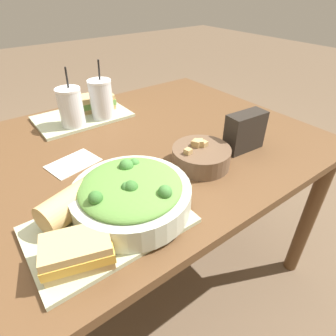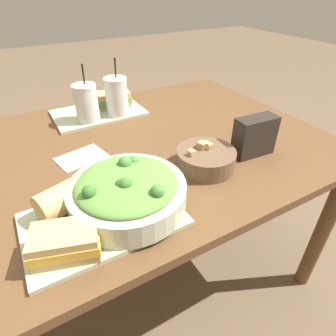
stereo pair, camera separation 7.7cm
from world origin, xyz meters
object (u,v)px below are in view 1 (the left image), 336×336
Objects in this scene: sandwich_far at (97,102)px; drink_cup_dark at (71,108)px; salad_bowl at (131,194)px; sandwich_near at (77,252)px; chip_bag at (245,132)px; drink_cup_red at (101,100)px; soup_bowl at (201,156)px; baguette_near at (74,202)px; napkin_folded at (73,163)px.

sandwich_far is 0.18m from drink_cup_dark.
salad_bowl is 1.89× the size of sandwich_far.
chip_bag is (0.65, 0.12, 0.02)m from sandwich_near.
soup_bowl is at bearing -79.31° from drink_cup_red.
sandwich_near is 1.02× the size of sandwich_far.
drink_cup_red is (0.31, 0.49, 0.03)m from baguette_near.
baguette_near is 1.07× the size of napkin_folded.
sandwich_far is at bearing 33.49° from drink_cup_dark.
sandwich_far is at bearing 80.26° from sandwich_near.
salad_bowl is 1.29× the size of drink_cup_red.
baguette_near is at bearing -112.59° from sandwich_far.
salad_bowl is at bearing -169.08° from soup_bowl.
sandwich_near is at bearing -165.31° from chip_bag.
sandwich_near is 0.70× the size of drink_cup_red.
soup_bowl is 0.60m from sandwich_far.
salad_bowl is 0.31m from napkin_folded.
sandwich_far is 0.92× the size of napkin_folded.
drink_cup_dark is 0.28m from napkin_folded.
drink_cup_red is (-0.02, -0.10, 0.04)m from sandwich_far.
napkin_folded is (-0.23, -0.25, -0.08)m from drink_cup_red.
chip_bag is 0.84× the size of napkin_folded.
soup_bowl is (0.29, 0.06, -0.02)m from salad_bowl.
drink_cup_dark is 0.66m from chip_bag.
salad_bowl is 0.68m from sandwich_far.
baguette_near is at bearing -108.98° from napkin_folded.
drink_cup_dark is (0.24, 0.63, 0.04)m from sandwich_near.
soup_bowl is at bearing 34.03° from sandwich_near.
drink_cup_red reaches higher than drink_cup_dark.
salad_bowl is 0.47m from chip_bag.
baguette_near reaches higher than napkin_folded.
chip_bag is (0.60, -0.02, 0.02)m from baguette_near.
sandwich_near is 0.15m from baguette_near.
soup_bowl is 0.19m from chip_bag.
drink_cup_red reaches higher than soup_bowl.
sandwich_near is 0.72× the size of drink_cup_dark.
drink_cup_dark is at bearing 87.38° from sandwich_near.
baguette_near is 1.28× the size of chip_bag.
salad_bowl is at bearing 42.12° from sandwich_near.
chip_bag is at bearing -3.46° from soup_bowl.
sandwich_near reaches higher than napkin_folded.
drink_cup_dark is 0.97× the size of drink_cup_red.
soup_bowl reaches higher than napkin_folded.
soup_bowl is 0.80× the size of drink_cup_red.
drink_cup_red is at bearing -51.10° from baguette_near.
baguette_near reaches higher than sandwich_near.
drink_cup_red is (-0.09, 0.50, 0.05)m from soup_bowl.
salad_bowl is 0.56m from drink_cup_dark.
sandwich_near is 0.66m from chip_bag.
baguette_near is (-0.12, 0.07, -0.01)m from salad_bowl.
baguette_near reaches higher than soup_bowl.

